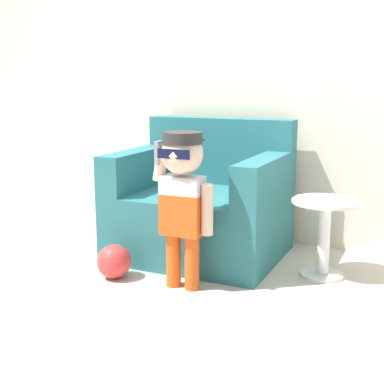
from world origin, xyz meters
The scene contains 6 objects.
ground_plane centered at (0.00, 0.00, 0.00)m, with size 10.00×10.00×0.00m, color beige.
wall_back centered at (0.00, 0.77, 1.30)m, with size 10.00×0.05×2.60m.
armchair centered at (0.03, 0.26, 0.32)m, with size 1.07×0.88×0.91m.
person_child centered at (0.18, -0.35, 0.60)m, with size 0.37×0.27×0.90m.
side_table centered at (0.87, 0.16, 0.29)m, with size 0.40×0.40×0.47m.
toy_ball centered at (-0.26, -0.39, 0.10)m, with size 0.21×0.21×0.21m.
Camera 1 is at (1.44, -2.97, 1.17)m, focal length 50.00 mm.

